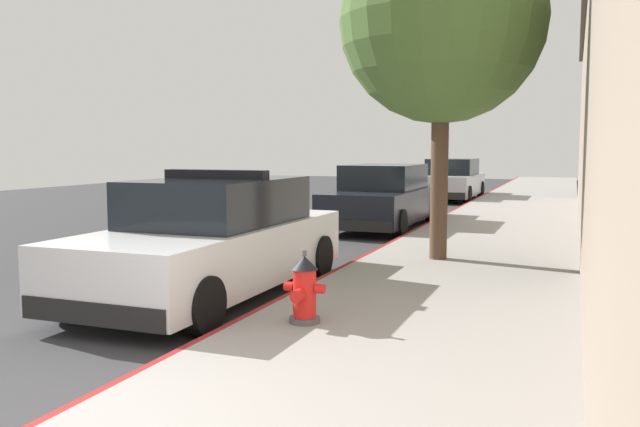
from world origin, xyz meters
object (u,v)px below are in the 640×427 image
(parked_car_dark_far, at_px, (452,180))
(parked_car_silver_ahead, at_px, (383,198))
(street_tree, at_px, (442,21))
(police_cruiser, at_px, (215,240))
(fire_hydrant, at_px, (304,290))

(parked_car_dark_far, bearing_deg, parked_car_silver_ahead, -90.30)
(parked_car_silver_ahead, xyz_separation_m, street_tree, (2.35, -5.05, 3.24))
(police_cruiser, xyz_separation_m, street_tree, (2.41, 3.05, 3.23))
(parked_car_silver_ahead, bearing_deg, street_tree, -65.09)
(fire_hydrant, relative_size, street_tree, 0.14)
(parked_car_dark_far, xyz_separation_m, street_tree, (2.30, -14.54, 3.24))
(fire_hydrant, bearing_deg, parked_car_dark_far, 95.34)
(parked_car_silver_ahead, xyz_separation_m, fire_hydrant, (1.83, -9.54, -0.23))
(parked_car_dark_far, bearing_deg, fire_hydrant, -84.66)
(parked_car_silver_ahead, relative_size, parked_car_dark_far, 1.00)
(police_cruiser, distance_m, street_tree, 5.05)
(police_cruiser, height_order, fire_hydrant, police_cruiser)
(parked_car_dark_far, bearing_deg, police_cruiser, -90.36)
(parked_car_dark_far, relative_size, street_tree, 0.89)
(parked_car_silver_ahead, relative_size, fire_hydrant, 6.37)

